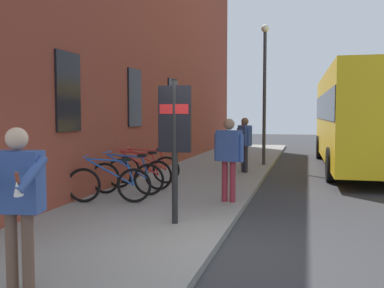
# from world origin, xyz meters

# --- Properties ---
(ground) EXTENTS (60.00, 60.00, 0.00)m
(ground) POSITION_xyz_m (6.00, -1.00, 0.00)
(ground) COLOR #2D2D30
(sidewalk_pavement) EXTENTS (24.00, 3.50, 0.12)m
(sidewalk_pavement) POSITION_xyz_m (8.00, 1.75, 0.06)
(sidewalk_pavement) COLOR gray
(sidewalk_pavement) RESTS_ON ground
(station_facade) EXTENTS (22.00, 0.65, 9.62)m
(station_facade) POSITION_xyz_m (8.99, 3.80, 4.80)
(station_facade) COLOR brown
(station_facade) RESTS_ON ground
(bicycle_end_of_row) EXTENTS (0.59, 1.73, 0.97)m
(bicycle_end_of_row) POSITION_xyz_m (2.27, 2.73, 0.51)
(bicycle_end_of_row) COLOR black
(bicycle_end_of_row) RESTS_ON sidewalk_pavement
(bicycle_by_door) EXTENTS (0.48, 1.77, 0.97)m
(bicycle_by_door) POSITION_xyz_m (3.21, 2.74, 0.51)
(bicycle_by_door) COLOR black
(bicycle_by_door) RESTS_ON sidewalk_pavement
(bicycle_far_end) EXTENTS (0.48, 1.77, 0.97)m
(bicycle_far_end) POSITION_xyz_m (3.96, 2.76, 0.51)
(bicycle_far_end) COLOR black
(bicycle_far_end) RESTS_ON sidewalk_pavement
(bicycle_leaning_wall) EXTENTS (0.61, 1.73, 0.97)m
(bicycle_leaning_wall) POSITION_xyz_m (4.79, 2.87, 0.51)
(bicycle_leaning_wall) COLOR black
(bicycle_leaning_wall) RESTS_ON sidewalk_pavement
(transit_info_sign) EXTENTS (0.10, 0.55, 2.40)m
(transit_info_sign) POSITION_xyz_m (0.98, 0.91, 1.72)
(transit_info_sign) COLOR black
(transit_info_sign) RESTS_ON sidewalk_pavement
(city_bus) EXTENTS (10.55, 2.82, 3.35)m
(city_bus) POSITION_xyz_m (10.46, -3.00, 1.92)
(city_bus) COLOR yellow
(city_bus) RESTS_ON ground
(pedestrian_crossing_street) EXTENTS (0.46, 0.49, 1.57)m
(pedestrian_crossing_street) POSITION_xyz_m (8.93, 0.88, 1.08)
(pedestrian_crossing_street) COLOR #B2A599
(pedestrian_crossing_street) RESTS_ON sidewalk_pavement
(pedestrian_near_bus) EXTENTS (0.55, 0.49, 1.71)m
(pedestrian_near_bus) POSITION_xyz_m (7.67, 0.68, 1.17)
(pedestrian_near_bus) COLOR #26262D
(pedestrian_near_bus) RESTS_ON sidewalk_pavement
(pedestrian_by_facade) EXTENTS (0.36, 0.64, 1.74)m
(pedestrian_by_facade) POSITION_xyz_m (3.00, 0.36, 1.18)
(pedestrian_by_facade) COLOR maroon
(pedestrian_by_facade) RESTS_ON sidewalk_pavement
(tourist_with_hotdogs) EXTENTS (0.64, 0.65, 1.70)m
(tourist_with_hotdogs) POSITION_xyz_m (-2.15, 1.62, 1.17)
(tourist_with_hotdogs) COLOR brown
(tourist_with_hotdogs) RESTS_ON sidewalk_pavement
(street_lamp) EXTENTS (0.28, 0.28, 4.99)m
(street_lamp) POSITION_xyz_m (9.87, 0.30, 3.09)
(street_lamp) COLOR #333338
(street_lamp) RESTS_ON sidewalk_pavement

